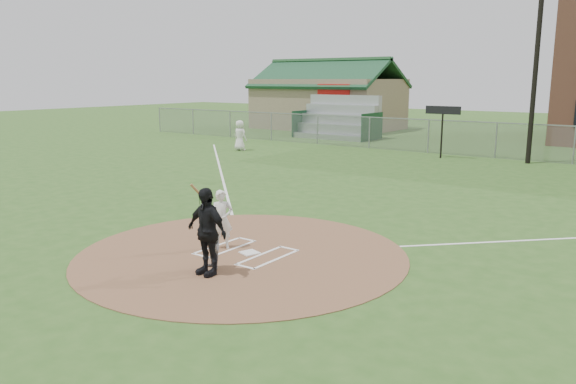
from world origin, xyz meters
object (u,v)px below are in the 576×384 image
Objects in this scene: home_plate at (250,253)px; ondeck_player at (240,135)px; catcher at (211,246)px; batter_at_plate at (222,219)px; umpire at (207,231)px.

ondeck_player is (-14.13, 16.04, 0.91)m from home_plate.
catcher is at bearing -86.98° from home_plate.
batter_at_plate is (-0.95, 1.41, 0.22)m from catcher.
umpire is (0.14, -0.27, 0.44)m from catcher.
ondeck_player is (-14.35, 17.79, -0.09)m from umpire.
umpire is 1.07× the size of ondeck_player.
home_plate is at bearing 5.08° from batter_at_plate.
umpire is 1.13× the size of batter_at_plate.
batter_at_plate is at bearing 148.57° from catcher.
ondeck_player is at bearing 131.38° from home_plate.
ondeck_player is 20.87m from batter_at_plate.
catcher reaches higher than home_plate.
catcher is 22.56m from ondeck_player.
ondeck_player reaches higher than home_plate.
catcher is at bearing -55.96° from batter_at_plate.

